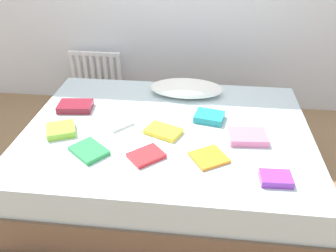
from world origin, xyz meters
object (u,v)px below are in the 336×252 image
object	(u,v)px
bed	(167,156)
textbook_orange	(209,157)
pillow	(186,88)
textbook_teal	(209,117)
textbook_pink	(248,137)
textbook_purple	(276,179)
radiator	(96,74)
textbook_yellow	(163,131)
textbook_green	(89,151)
textbook_white	(118,123)
textbook_maroon	(75,106)
textbook_red	(146,156)
textbook_lime	(61,130)

from	to	relation	value
bed	textbook_orange	bearing A→B (deg)	-47.91
pillow	textbook_teal	bearing A→B (deg)	-63.24
textbook_pink	textbook_purple	world-z (taller)	textbook_pink
radiator	textbook_yellow	size ratio (longest dim) A/B	2.30
textbook_green	textbook_yellow	xyz separation A→B (m)	(0.43, 0.27, 0.00)
textbook_white	textbook_maroon	xyz separation A→B (m)	(-0.37, 0.18, 0.01)
textbook_teal	textbook_red	bearing A→B (deg)	-115.84
textbook_red	textbook_purple	xyz separation A→B (m)	(0.75, -0.14, 0.01)
textbook_green	textbook_lime	distance (m)	0.32
textbook_maroon	textbook_lime	bearing A→B (deg)	-93.16
textbook_pink	textbook_lime	distance (m)	1.25
textbook_teal	bed	bearing A→B (deg)	-143.07
textbook_pink	textbook_purple	xyz separation A→B (m)	(0.12, -0.40, -0.00)
bed	pillow	xyz separation A→B (m)	(0.10, 0.51, 0.31)
textbook_lime	textbook_teal	world-z (taller)	textbook_teal
textbook_green	textbook_purple	size ratio (longest dim) A/B	1.28
textbook_pink	textbook_maroon	xyz separation A→B (m)	(-1.26, 0.27, 0.00)
bed	radiator	size ratio (longest dim) A/B	3.74
bed	pillow	bearing A→B (deg)	79.17
textbook_green	textbook_purple	xyz separation A→B (m)	(1.11, -0.14, 0.01)
textbook_pink	textbook_red	distance (m)	0.68
textbook_orange	textbook_teal	xyz separation A→B (m)	(-0.00, 0.46, 0.01)
textbook_maroon	textbook_white	bearing A→B (deg)	-30.89
textbook_orange	textbook_red	distance (m)	0.38
textbook_lime	textbook_red	bearing A→B (deg)	-41.52
pillow	textbook_pink	distance (m)	0.75
textbook_pink	textbook_orange	world-z (taller)	textbook_pink
textbook_maroon	textbook_yellow	size ratio (longest dim) A/B	1.07
textbook_purple	textbook_teal	bearing A→B (deg)	118.64
textbook_pink	textbook_green	size ratio (longest dim) A/B	1.10
bed	radiator	bearing A→B (deg)	126.29
textbook_green	textbook_red	xyz separation A→B (m)	(0.36, -0.01, -0.00)
textbook_white	textbook_teal	bearing A→B (deg)	-35.43
textbook_white	textbook_teal	world-z (taller)	textbook_teal
bed	textbook_white	bearing A→B (deg)	179.80
textbook_yellow	textbook_maroon	bearing A→B (deg)	-176.53
textbook_white	textbook_purple	distance (m)	1.12
pillow	bed	bearing A→B (deg)	-100.83
textbook_lime	textbook_teal	distance (m)	1.03
radiator	textbook_lime	bearing A→B (deg)	-82.60
textbook_lime	textbook_maroon	bearing A→B (deg)	69.10
textbook_red	textbook_purple	distance (m)	0.76
textbook_orange	textbook_lime	bearing A→B (deg)	138.15
bed	textbook_orange	world-z (taller)	textbook_orange
textbook_orange	textbook_white	bearing A→B (deg)	121.27
bed	textbook_white	distance (m)	0.44
textbook_pink	textbook_yellow	size ratio (longest dim) A/B	1.05
bed	pillow	distance (m)	0.61
textbook_green	radiator	bearing A→B (deg)	145.10
textbook_pink	pillow	bearing A→B (deg)	121.94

